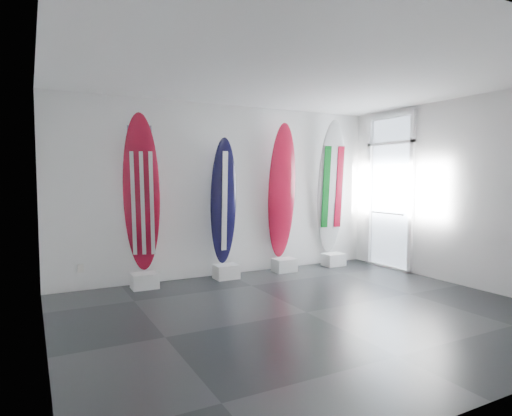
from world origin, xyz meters
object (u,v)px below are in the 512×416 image
surfboard_usa (141,194)px  surfboard_swiss (282,191)px  surfboard_navy (224,201)px  surfboard_italy (331,187)px

surfboard_usa → surfboard_swiss: size_ratio=1.00×
surfboard_navy → surfboard_swiss: surfboard_swiss is taller
surfboard_usa → surfboard_italy: surfboard_italy is taller
surfboard_swiss → surfboard_italy: bearing=2.2°
surfboard_usa → surfboard_navy: 1.40m
surfboard_swiss → surfboard_italy: (1.14, 0.00, 0.06)m
surfboard_usa → surfboard_italy: (3.70, 0.00, 0.06)m
surfboard_usa → surfboard_navy: surfboard_usa is taller
surfboard_usa → surfboard_italy: bearing=20.6°
surfboard_swiss → surfboard_italy: size_ratio=0.95×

